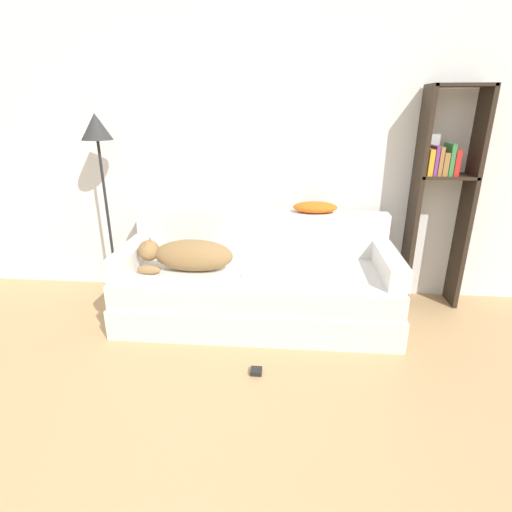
{
  "coord_description": "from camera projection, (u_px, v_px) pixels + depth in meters",
  "views": [
    {
      "loc": [
        0.49,
        -0.75,
        1.66
      ],
      "look_at": [
        0.24,
        2.1,
        0.59
      ],
      "focal_mm": 28.0,
      "sensor_mm": 36.0,
      "label": 1
    }
  ],
  "objects": [
    {
      "name": "wall_back",
      "position": [
        235.0,
        145.0,
        3.47
      ],
      "size": [
        8.02,
        0.06,
        2.7
      ],
      "color": "white",
      "rests_on": "ground_plane"
    },
    {
      "name": "couch",
      "position": [
        257.0,
        294.0,
        3.27
      ],
      "size": [
        2.2,
        0.9,
        0.44
      ],
      "color": "silver",
      "rests_on": "ground_plane"
    },
    {
      "name": "couch_backrest",
      "position": [
        261.0,
        233.0,
        3.48
      ],
      "size": [
        2.16,
        0.15,
        0.38
      ],
      "color": "silver",
      "rests_on": "couch"
    },
    {
      "name": "couch_arm_left",
      "position": [
        132.0,
        256.0,
        3.24
      ],
      "size": [
        0.15,
        0.71,
        0.17
      ],
      "color": "silver",
      "rests_on": "couch"
    },
    {
      "name": "couch_arm_right",
      "position": [
        389.0,
        264.0,
        3.08
      ],
      "size": [
        0.15,
        0.71,
        0.17
      ],
      "color": "silver",
      "rests_on": "couch"
    },
    {
      "name": "dog",
      "position": [
        187.0,
        255.0,
        3.14
      ],
      "size": [
        0.76,
        0.26,
        0.26
      ],
      "color": "olive",
      "rests_on": "couch"
    },
    {
      "name": "laptop",
      "position": [
        264.0,
        272.0,
        3.12
      ],
      "size": [
        0.34,
        0.27,
        0.02
      ],
      "rotation": [
        0.0,
        0.0,
        -0.1
      ],
      "color": "#B7B7BC",
      "rests_on": "couch"
    },
    {
      "name": "throw_pillow",
      "position": [
        315.0,
        207.0,
        3.35
      ],
      "size": [
        0.37,
        0.21,
        0.09
      ],
      "color": "orange",
      "rests_on": "couch_backrest"
    },
    {
      "name": "bookshelf",
      "position": [
        442.0,
        188.0,
        3.27
      ],
      "size": [
        0.46,
        0.26,
        1.82
      ],
      "color": "#2D2319",
      "rests_on": "ground_plane"
    },
    {
      "name": "floor_lamp",
      "position": [
        99.0,
        147.0,
        3.29
      ],
      "size": [
        0.25,
        0.25,
        1.61
      ],
      "color": "#232326",
      "rests_on": "ground_plane"
    },
    {
      "name": "power_adapter",
      "position": [
        256.0,
        371.0,
        2.64
      ],
      "size": [
        0.07,
        0.07,
        0.03
      ],
      "color": "black",
      "rests_on": "ground_plane"
    }
  ]
}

